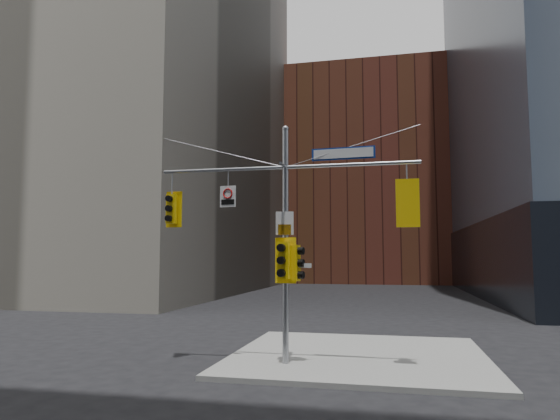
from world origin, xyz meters
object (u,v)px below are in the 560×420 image
at_px(street_sign_blade, 343,153).
at_px(traffic_light_pole_front, 284,260).
at_px(traffic_light_pole_side, 296,263).
at_px(traffic_light_west_arm, 172,209).
at_px(traffic_light_east_arm, 407,204).
at_px(signal_assembly, 285,219).
at_px(regulatory_sign_arm, 228,196).

bearing_deg(street_sign_blade, traffic_light_pole_front, -168.14).
xyz_separation_m(traffic_light_pole_side, traffic_light_pole_front, (-0.32, -0.27, 0.08)).
distance_m(traffic_light_west_arm, traffic_light_east_arm, 7.31).
xyz_separation_m(traffic_light_west_arm, traffic_light_east_arm, (7.31, -0.01, 0.00)).
distance_m(traffic_light_pole_side, street_sign_blade, 3.56).
bearing_deg(traffic_light_pole_front, traffic_light_pole_side, 46.77).
bearing_deg(traffic_light_pole_side, traffic_light_west_arm, 100.35).
distance_m(signal_assembly, traffic_light_east_arm, 3.61).
bearing_deg(traffic_light_west_arm, street_sign_blade, 4.63).
bearing_deg(traffic_light_west_arm, signal_assembly, 4.53).
relative_size(traffic_light_pole_side, street_sign_blade, 0.56).
bearing_deg(traffic_light_pole_front, signal_assembly, 97.59).
bearing_deg(regulatory_sign_arm, traffic_light_east_arm, 7.67).
xyz_separation_m(signal_assembly, street_sign_blade, (1.76, 0.00, 1.93)).
height_order(signal_assembly, traffic_light_east_arm, signal_assembly).
bearing_deg(traffic_light_east_arm, signal_assembly, -0.26).
bearing_deg(traffic_light_pole_side, traffic_light_east_arm, -79.43).
bearing_deg(street_sign_blade, signal_assembly, -176.74).
bearing_deg(traffic_light_west_arm, regulatory_sign_arm, 3.72).
xyz_separation_m(traffic_light_west_arm, traffic_light_pole_side, (4.05, -0.01, -1.71)).
bearing_deg(street_sign_blade, traffic_light_east_arm, 3.06).
xyz_separation_m(traffic_light_pole_side, street_sign_blade, (1.44, 0.00, 3.26)).
bearing_deg(signal_assembly, traffic_light_west_arm, 179.81).
relative_size(traffic_light_east_arm, regulatory_sign_arm, 2.08).
height_order(signal_assembly, street_sign_blade, signal_assembly).
relative_size(traffic_light_west_arm, traffic_light_pole_side, 1.09).
relative_size(traffic_light_east_arm, traffic_light_pole_front, 1.01).
relative_size(signal_assembly, traffic_light_east_arm, 5.80).
relative_size(traffic_light_pole_front, regulatory_sign_arm, 2.05).
relative_size(signal_assembly, regulatory_sign_arm, 12.07).
height_order(traffic_light_pole_front, street_sign_blade, street_sign_blade).
relative_size(traffic_light_west_arm, regulatory_sign_arm, 1.75).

